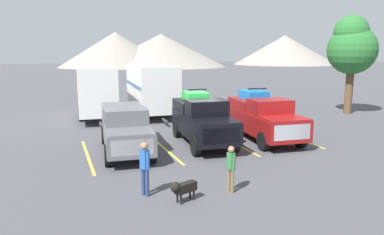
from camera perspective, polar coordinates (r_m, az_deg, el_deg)
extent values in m
plane|color=#47474C|center=(18.56, 0.23, -3.76)|extent=(240.00, 240.00, 0.00)
cube|color=#595B60|center=(16.73, -10.29, -2.39)|extent=(2.43, 5.69, 0.88)
cube|color=#595B60|center=(14.69, -9.65, -2.24)|extent=(1.98, 1.72, 0.08)
cube|color=#595B60|center=(16.08, -10.22, 0.05)|extent=(1.93, 1.60, 0.75)
cube|color=slate|center=(15.51, -10.03, -0.18)|extent=(1.70, 0.37, 0.55)
cube|color=#595B60|center=(18.05, -10.80, 0.93)|extent=(2.11, 2.71, 0.61)
cube|color=silver|center=(14.07, -9.28, -4.62)|extent=(1.63, 0.21, 0.61)
cylinder|color=black|center=(15.12, -6.25, -5.37)|extent=(0.36, 0.91, 0.89)
cylinder|color=black|center=(14.96, -12.95, -5.75)|extent=(0.36, 0.91, 0.89)
cylinder|color=black|center=(18.74, -8.09, -2.32)|extent=(0.36, 0.91, 0.89)
cylinder|color=black|center=(18.61, -13.48, -2.60)|extent=(0.36, 0.91, 0.89)
cube|color=black|center=(17.81, 1.75, -1.16)|extent=(2.43, 5.51, 0.99)
cube|color=black|center=(15.91, 3.80, -0.61)|extent=(1.99, 1.67, 0.08)
cube|color=black|center=(17.20, 2.24, 1.45)|extent=(1.94, 1.56, 0.80)
cube|color=slate|center=(16.67, 2.81, 1.29)|extent=(1.72, 0.39, 0.59)
cube|color=black|center=(19.04, 0.49, 1.91)|extent=(2.12, 2.63, 0.52)
cube|color=silver|center=(15.35, 4.65, -2.88)|extent=(1.64, 0.22, 0.69)
cylinder|color=black|center=(16.54, 6.55, -3.89)|extent=(0.37, 0.98, 0.95)
cylinder|color=black|center=(15.98, 0.60, -4.33)|extent=(0.37, 0.98, 0.95)
cylinder|color=black|center=(19.87, 2.66, -1.40)|extent=(0.37, 0.98, 0.95)
cylinder|color=black|center=(19.41, -2.35, -1.69)|extent=(0.37, 0.98, 0.95)
cube|color=green|center=(18.98, 0.49, 3.37)|extent=(1.21, 1.67, 0.45)
cylinder|color=black|center=(18.59, 2.24, 3.20)|extent=(0.22, 0.46, 0.44)
cylinder|color=black|center=(18.35, -0.36, 3.11)|extent=(0.22, 0.46, 0.44)
cylinder|color=black|center=(19.62, 1.28, 3.58)|extent=(0.22, 0.46, 0.44)
cylinder|color=black|center=(19.39, -1.19, 3.50)|extent=(0.22, 0.46, 0.44)
cube|color=black|center=(18.51, 0.87, 4.36)|extent=(0.97, 0.17, 0.08)
cube|color=maroon|center=(19.05, 11.29, -0.71)|extent=(2.60, 5.54, 0.99)
cube|color=maroon|center=(17.28, 14.21, -0.15)|extent=(2.15, 1.69, 0.08)
cube|color=maroon|center=(18.48, 12.06, 1.65)|extent=(2.09, 1.58, 0.74)
cube|color=slate|center=(17.99, 12.87, 1.50)|extent=(1.86, 0.39, 0.55)
cube|color=maroon|center=(20.21, 9.54, 2.15)|extent=(2.28, 2.65, 0.52)
cube|color=silver|center=(16.76, 15.34, -2.22)|extent=(1.78, 0.23, 0.70)
cylinder|color=black|center=(18.07, 16.57, -3.16)|extent=(0.36, 0.90, 0.88)
cylinder|color=black|center=(17.14, 11.07, -3.64)|extent=(0.36, 0.90, 0.88)
cylinder|color=black|center=(21.17, 11.38, -0.97)|extent=(0.36, 0.90, 0.88)
cylinder|color=black|center=(20.39, 6.53, -1.27)|extent=(0.36, 0.90, 0.88)
cube|color=blue|center=(20.15, 9.58, 3.51)|extent=(1.30, 1.68, 0.45)
cylinder|color=black|center=(19.87, 11.47, 3.34)|extent=(0.22, 0.46, 0.44)
cylinder|color=black|center=(19.46, 8.99, 3.28)|extent=(0.22, 0.46, 0.44)
cylinder|color=black|center=(20.84, 10.13, 3.71)|extent=(0.22, 0.46, 0.44)
cylinder|color=black|center=(20.45, 7.74, 3.65)|extent=(0.22, 0.46, 0.44)
cube|color=black|center=(19.71, 10.16, 4.44)|extent=(1.05, 0.18, 0.08)
cube|color=gold|center=(16.68, -15.95, -5.79)|extent=(0.12, 5.50, 0.01)
cube|color=gold|center=(17.29, -4.27, -4.84)|extent=(0.12, 5.50, 0.01)
cube|color=gold|center=(18.55, 6.18, -3.81)|extent=(0.12, 5.50, 0.01)
cube|color=gold|center=(20.34, 15.03, -2.84)|extent=(0.12, 5.50, 0.01)
cube|color=white|center=(25.40, -14.75, 4.38)|extent=(2.73, 6.54, 2.99)
cube|color=brown|center=(25.36, -17.45, 4.57)|extent=(0.39, 6.15, 0.24)
cube|color=silver|center=(26.25, -15.02, 8.15)|extent=(0.64, 0.73, 0.30)
cube|color=#333333|center=(21.88, -14.06, -1.03)|extent=(0.19, 1.21, 0.12)
cylinder|color=black|center=(24.93, -12.01, 0.57)|extent=(0.27, 0.77, 0.76)
cylinder|color=black|center=(24.83, -16.98, 0.31)|extent=(0.27, 0.77, 0.76)
cylinder|color=black|center=(26.44, -12.33, 1.12)|extent=(0.27, 0.77, 0.76)
cylinder|color=black|center=(26.35, -17.02, 0.87)|extent=(0.27, 0.77, 0.76)
cube|color=white|center=(26.13, -6.37, 4.84)|extent=(2.95, 7.18, 3.00)
cube|color=#4C6B99|center=(25.90, -9.17, 5.05)|extent=(0.43, 6.75, 0.24)
cube|color=silver|center=(27.06, -6.88, 8.52)|extent=(0.64, 0.73, 0.30)
cube|color=#333333|center=(22.37, -4.26, -0.50)|extent=(0.19, 1.21, 0.12)
cylinder|color=black|center=(25.77, -3.39, 1.10)|extent=(0.27, 0.77, 0.76)
cylinder|color=black|center=(25.32, -8.52, 0.84)|extent=(0.27, 0.77, 0.76)
cylinder|color=black|center=(27.39, -4.25, 1.65)|extent=(0.27, 0.77, 0.76)
cylinder|color=black|center=(26.97, -9.08, 1.41)|extent=(0.27, 0.77, 0.76)
cylinder|color=#726047|center=(12.03, 6.31, -9.86)|extent=(0.11, 0.11, 0.78)
cylinder|color=#726047|center=(12.14, 5.79, -9.66)|extent=(0.11, 0.11, 0.78)
cube|color=#33723F|center=(11.87, 6.11, -6.74)|extent=(0.23, 0.27, 0.55)
sphere|color=#9E704C|center=(11.76, 6.15, -4.97)|extent=(0.21, 0.21, 0.21)
cylinder|color=#33723F|center=(11.79, 6.52, -7.01)|extent=(0.09, 0.09, 0.50)
cylinder|color=#33723F|center=(11.97, 5.70, -6.73)|extent=(0.09, 0.09, 0.50)
cylinder|color=navy|center=(11.88, -7.60, -9.88)|extent=(0.13, 0.13, 0.88)
cylinder|color=navy|center=(11.76, -7.02, -10.10)|extent=(0.13, 0.13, 0.88)
cube|color=#2659A5|center=(11.58, -7.39, -6.49)|extent=(0.30, 0.32, 0.63)
sphere|color=#9E704C|center=(11.46, -7.44, -4.42)|extent=(0.24, 0.24, 0.24)
cylinder|color=#2659A5|center=(11.69, -7.85, -6.49)|extent=(0.10, 0.10, 0.56)
cylinder|color=#2659A5|center=(11.49, -6.93, -6.78)|extent=(0.10, 0.10, 0.56)
cube|color=black|center=(11.31, -1.00, -10.83)|extent=(0.77, 0.50, 0.28)
sphere|color=black|center=(11.03, -2.62, -10.78)|extent=(0.31, 0.31, 0.31)
cylinder|color=black|center=(11.54, 0.53, -10.10)|extent=(0.16, 0.09, 0.20)
cylinder|color=black|center=(11.21, -1.72, -12.66)|extent=(0.06, 0.06, 0.31)
cylinder|color=black|center=(11.33, -2.30, -12.40)|extent=(0.06, 0.06, 0.31)
cylinder|color=black|center=(11.51, 0.28, -12.01)|extent=(0.06, 0.06, 0.31)
cylinder|color=black|center=(11.63, -0.31, -11.76)|extent=(0.06, 0.06, 0.31)
cylinder|color=brown|center=(28.93, 23.30, 4.24)|extent=(0.55, 0.55, 3.71)
sphere|color=#286B2D|center=(28.81, 23.69, 9.62)|extent=(3.45, 3.45, 3.45)
sphere|color=#286B2D|center=(28.69, 23.58, 12.05)|extent=(2.42, 2.42, 2.42)
cone|color=gray|center=(105.03, -11.82, 10.33)|extent=(31.28, 31.28, 9.55)
cone|color=gray|center=(105.81, -4.85, 10.40)|extent=(36.61, 36.61, 9.12)
cone|color=gray|center=(125.27, 14.24, 10.18)|extent=(33.08, 33.08, 9.41)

